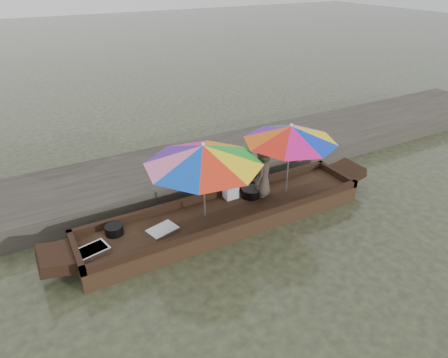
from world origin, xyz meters
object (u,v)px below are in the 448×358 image
vendor (263,172)px  umbrella_bow (204,181)px  cooking_pot (114,230)px  tray_crayfish (92,251)px  umbrella_stern (288,159)px  supply_bag (231,192)px  charcoal_grill (251,193)px  boat_hull (226,217)px  tray_scallop (163,230)px

vendor → umbrella_bow: size_ratio=0.50×
umbrella_bow → cooking_pot: bearing=170.4°
tray_crayfish → umbrella_stern: bearing=1.1°
supply_bag → charcoal_grill: bearing=-23.1°
boat_hull → charcoal_grill: (0.70, 0.21, 0.27)m
supply_bag → boat_hull: bearing=-129.8°
tray_scallop → supply_bag: bearing=14.8°
cooking_pot → supply_bag: supply_bag is taller
boat_hull → umbrella_bow: 1.06m
cooking_pot → tray_scallop: cooking_pot is taller
vendor → umbrella_bow: umbrella_bow is taller
supply_bag → vendor: bearing=-19.3°
vendor → tray_crayfish: bearing=-40.7°
tray_crayfish → tray_scallop: tray_crayfish is taller
cooking_pot → umbrella_stern: (3.63, -0.29, 0.69)m
tray_scallop → charcoal_grill: 2.10m
tray_crayfish → supply_bag: size_ratio=1.87×
tray_scallop → umbrella_stern: (2.85, 0.07, 0.74)m
charcoal_grill → tray_crayfish: bearing=-175.1°
cooking_pot → umbrella_stern: bearing=-4.5°
boat_hull → tray_scallop: 1.40m
cooking_pot → tray_crayfish: cooking_pot is taller
charcoal_grill → supply_bag: (-0.39, 0.17, 0.04)m
boat_hull → umbrella_bow: (-0.48, 0.00, 0.95)m
charcoal_grill → vendor: 0.53m
boat_hull → tray_crayfish: bearing=-178.2°
tray_scallop → cooking_pot: bearing=155.3°
cooking_pot → charcoal_grill: 2.87m
tray_scallop → vendor: 2.40m
tray_crayfish → supply_bag: supply_bag is taller
tray_crayfish → umbrella_stern: (4.11, 0.08, 0.73)m
tray_scallop → vendor: size_ratio=0.47×
supply_bag → umbrella_stern: (1.15, -0.37, 0.65)m
vendor → umbrella_bow: (-1.43, -0.15, 0.22)m
umbrella_bow → tray_crayfish: bearing=-177.8°
boat_hull → supply_bag: 0.57m
umbrella_bow → umbrella_stern: size_ratio=1.15×
tray_crayfish → tray_scallop: size_ratio=1.00×
charcoal_grill → boat_hull: bearing=-163.5°
tray_scallop → vendor: vendor is taller
tray_scallop → supply_bag: (1.69, 0.45, 0.10)m
tray_crayfish → tray_scallop: bearing=0.3°
tray_scallop → charcoal_grill: size_ratio=1.37×
boat_hull → umbrella_bow: size_ratio=2.68×
boat_hull → charcoal_grill: size_ratio=15.37×
boat_hull → umbrella_stern: size_ratio=3.08×
tray_crayfish → charcoal_grill: bearing=4.9°
cooking_pot → tray_scallop: bearing=-24.7°
umbrella_stern → charcoal_grill: bearing=164.9°
boat_hull → umbrella_stern: bearing=0.0°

